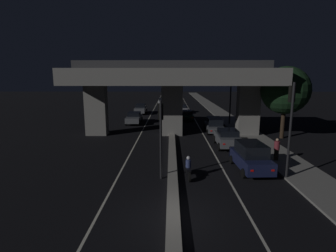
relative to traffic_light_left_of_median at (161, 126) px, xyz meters
name	(u,v)px	position (x,y,z in m)	size (l,w,h in m)	color
ground_plane	(173,217)	(0.70, -4.57, -3.25)	(200.00, 200.00, 0.00)	black
lane_line_left_inner	(152,112)	(-2.68, 30.43, -3.24)	(0.12, 126.00, 0.00)	beige
lane_line_right_inner	(191,112)	(4.08, 30.43, -3.24)	(0.12, 126.00, 0.00)	beige
median_divider	(171,111)	(0.70, 30.43, -3.11)	(0.59, 126.00, 0.26)	gray
sidewalk_right	(227,118)	(8.91, 23.43, -3.18)	(2.90, 126.00, 0.12)	gray
elevated_overpass	(172,81)	(0.70, 12.12, 2.39)	(20.47, 9.05, 7.73)	gray
traffic_light_left_of_median	(161,126)	(0.00, 0.00, 0.00)	(0.30, 0.49, 4.75)	black
traffic_light_right_of_median	(291,115)	(7.56, -0.01, 0.67)	(0.30, 0.49, 5.79)	black
street_lamp	(228,89)	(7.86, 18.27, 1.29)	(2.17, 0.32, 7.65)	#2D2D30
car_dark_blue_lead	(251,157)	(5.84, 1.42, -2.31)	(2.06, 4.17, 1.85)	#141938
car_grey_second	(227,138)	(5.54, 7.25, -2.41)	(2.02, 4.12, 1.61)	#515459
car_grey_third	(214,125)	(5.43, 13.59, -2.40)	(1.99, 4.83, 1.62)	#515459
car_dark_green_fourth	(186,115)	(2.75, 21.80, -2.49)	(2.09, 4.28, 1.43)	black
car_white_fifth	(182,109)	(2.52, 29.68, -2.57)	(1.94, 4.24, 1.32)	silver
car_grey_lead_oncoming	(134,118)	(-4.29, 19.11, -2.48)	(1.96, 4.67, 1.46)	#515459
car_grey_second_oncoming	(141,109)	(-4.47, 28.40, -2.43)	(1.87, 4.26, 1.59)	#515459
car_white_third_oncoming	(163,102)	(-1.21, 41.68, -2.45)	(1.89, 4.50, 1.54)	silver
motorcycle_black_filtering_near	(188,169)	(1.65, 0.01, -2.65)	(0.34, 1.81, 1.38)	black
pedestrian_on_sidewalk	(277,149)	(8.26, 3.24, -2.33)	(0.38, 0.38, 1.60)	#2D261E
roadside_tree_kerbside_near	(285,90)	(11.77, 10.72, 1.53)	(4.64, 4.64, 7.11)	#2D2116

